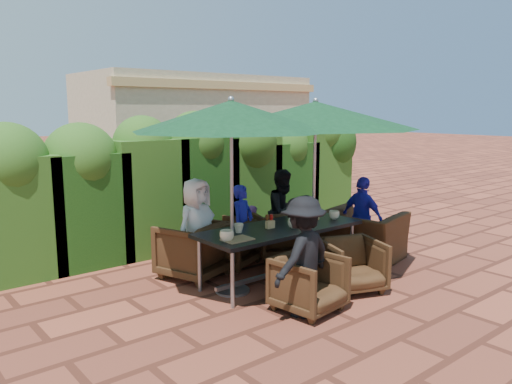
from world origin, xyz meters
TOP-DOWN VIEW (x-y plane):
  - ground at (0.00, 0.00)m, footprint 80.00×80.00m
  - dining_table at (0.24, -0.15)m, footprint 2.33×0.90m
  - umbrella_left at (-0.51, -0.07)m, footprint 2.48×2.48m
  - umbrella_right at (0.92, -0.10)m, footprint 2.85×2.85m
  - chair_far_left at (-0.58, 0.74)m, footprint 1.04×1.00m
  - chair_far_mid at (0.15, 0.85)m, footprint 0.93×0.90m
  - chair_far_right at (0.99, 0.76)m, footprint 0.99×0.95m
  - chair_near_left at (-0.20, -1.12)m, footprint 0.77×0.73m
  - chair_near_right at (0.71, -1.00)m, footprint 0.90×0.88m
  - chair_end_right at (1.90, -0.22)m, footprint 0.97×1.28m
  - adult_far_left at (-0.53, 0.71)m, footprint 0.76×0.55m
  - adult_far_mid at (0.31, 0.77)m, footprint 0.53×0.48m
  - adult_far_right at (1.15, 0.77)m, footprint 0.69×0.45m
  - adult_near_left at (-0.34, -1.15)m, footprint 0.93×0.55m
  - adult_end_right at (1.93, -0.17)m, footprint 0.38×0.75m
  - child_left at (-0.27, 0.92)m, footprint 0.31×0.26m
  - child_right at (0.69, 0.98)m, footprint 0.31×0.26m
  - pedestrian_a at (1.83, 4.18)m, footprint 1.82×0.98m
  - pedestrian_b at (2.52, 4.45)m, footprint 0.97×0.67m
  - pedestrian_c at (3.17, 4.33)m, footprint 0.96×1.07m
  - cup_a at (-0.76, -0.30)m, footprint 0.17×0.17m
  - cup_b at (-0.39, -0.05)m, footprint 0.13×0.13m
  - cup_c at (0.33, -0.31)m, footprint 0.16×0.16m
  - cup_d at (0.78, -0.05)m, footprint 0.15×0.15m
  - cup_e at (1.16, -0.28)m, footprint 0.15×0.15m
  - ketchup_bottle at (0.14, -0.07)m, footprint 0.04×0.04m
  - sauce_bottle at (0.09, -0.05)m, footprint 0.04×0.04m
  - serving_tray at (-0.62, -0.33)m, footprint 0.35×0.25m
  - number_block_left at (0.08, -0.12)m, footprint 0.12×0.06m
  - number_block_right at (0.91, -0.14)m, footprint 0.12×0.06m
  - hedge_wall at (-0.10, 2.32)m, footprint 9.10×1.60m
  - building at (3.50, 6.99)m, footprint 6.20×3.08m

SIDE VIEW (x-z plane):
  - ground at x=0.00m, z-range 0.00..0.00m
  - chair_near_left at x=-0.20m, z-range 0.00..0.72m
  - chair_near_right at x=0.71m, z-range 0.00..0.73m
  - chair_far_mid at x=0.15m, z-range 0.00..0.75m
  - child_right at x=0.69m, z-range 0.00..0.81m
  - chair_far_right at x=0.99m, z-range 0.00..0.82m
  - child_left at x=-0.27m, z-range 0.00..0.82m
  - chair_far_left at x=-0.58m, z-range 0.00..0.85m
  - chair_end_right at x=1.90m, z-range 0.00..1.00m
  - adult_far_mid at x=0.31m, z-range 0.00..1.20m
  - adult_end_right at x=1.93m, z-range 0.00..1.28m
  - dining_table at x=0.24m, z-range 0.30..1.05m
  - adult_far_right at x=1.15m, z-range 0.00..1.37m
  - adult_near_left at x=-0.34m, z-range 0.00..1.37m
  - adult_far_left at x=-0.53m, z-range 0.00..1.38m
  - serving_tray at x=-0.62m, z-range 0.75..0.77m
  - pedestrian_c at x=3.17m, z-range 0.00..1.55m
  - number_block_left at x=0.08m, z-range 0.75..0.85m
  - number_block_right at x=0.91m, z-range 0.75..0.85m
  - cup_e at x=1.16m, z-range 0.75..0.87m
  - cup_b at x=-0.39m, z-range 0.75..0.87m
  - cup_c at x=0.33m, z-range 0.75..0.88m
  - cup_a at x=-0.76m, z-range 0.75..0.89m
  - cup_d at x=0.78m, z-range 0.75..0.90m
  - ketchup_bottle at x=0.14m, z-range 0.75..0.92m
  - sauce_bottle at x=0.09m, z-range 0.75..0.92m
  - pedestrian_a at x=1.83m, z-range 0.00..1.85m
  - pedestrian_b at x=2.52m, z-range 0.00..1.86m
  - hedge_wall at x=-0.10m, z-range 0.09..2.49m
  - building at x=3.50m, z-range 0.01..3.21m
  - umbrella_left at x=-0.51m, z-range 0.98..3.44m
  - umbrella_right at x=0.92m, z-range 0.98..3.44m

